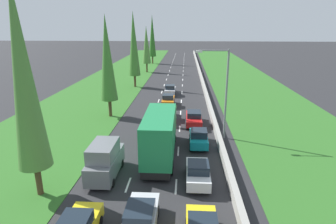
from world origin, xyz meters
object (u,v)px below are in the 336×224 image
(white_sedan_centre_lane, at_px, (166,113))
(poplar_tree_fifth, at_px, (152,36))
(poplar_tree_third, at_px, (134,44))
(silver_sedan_centre_lane, at_px, (140,219))
(grey_van_left_lane, at_px, (105,160))
(orange_hatchback_centre_lane, at_px, (168,100))
(poplar_tree_nearest, at_px, (23,76))
(silver_hatchback_centre_lane, at_px, (170,90))
(poplar_tree_second, at_px, (107,59))
(teal_hatchback_right_lane, at_px, (199,138))
(poplar_tree_fourth, at_px, (146,45))
(white_hatchback_right_lane, at_px, (198,173))
(green_box_truck_centre_lane, at_px, (160,134))
(street_light_mast, at_px, (223,88))
(red_sedan_right_lane, at_px, (194,118))

(white_sedan_centre_lane, relative_size, poplar_tree_fifth, 0.32)
(poplar_tree_fifth, bearing_deg, poplar_tree_third, -89.14)
(silver_sedan_centre_lane, bearing_deg, white_sedan_centre_lane, 89.91)
(grey_van_left_lane, bearing_deg, white_sedan_centre_lane, 75.69)
(orange_hatchback_centre_lane, bearing_deg, poplar_tree_nearest, -107.93)
(silver_hatchback_centre_lane, distance_m, poplar_tree_second, 15.36)
(teal_hatchback_right_lane, xyz_separation_m, poplar_tree_fourth, (-10.86, 44.24, 5.75))
(silver_sedan_centre_lane, bearing_deg, white_hatchback_right_lane, 57.66)
(green_box_truck_centre_lane, distance_m, poplar_tree_third, 30.80)
(silver_hatchback_centre_lane, bearing_deg, poplar_tree_fourth, 106.62)
(poplar_tree_fourth, bearing_deg, silver_hatchback_centre_lane, -73.38)
(poplar_tree_fifth, bearing_deg, silver_hatchback_centre_lane, -79.42)
(poplar_tree_nearest, distance_m, poplar_tree_third, 35.63)
(poplar_tree_fourth, bearing_deg, silver_sedan_centre_lane, -82.79)
(silver_hatchback_centre_lane, distance_m, street_light_mast, 20.02)
(red_sedan_right_lane, bearing_deg, teal_hatchback_right_lane, -87.25)
(silver_sedan_centre_lane, distance_m, white_sedan_centre_lane, 20.09)
(white_sedan_centre_lane, xyz_separation_m, poplar_tree_fifth, (-7.59, 52.65, 7.32))
(silver_sedan_centre_lane, distance_m, grey_van_left_lane, 6.91)
(grey_van_left_lane, bearing_deg, red_sedan_right_lane, 60.33)
(teal_hatchback_right_lane, xyz_separation_m, poplar_tree_third, (-10.78, 26.75, 7.04))
(silver_sedan_centre_lane, distance_m, teal_hatchback_right_lane, 12.68)
(green_box_truck_centre_lane, xyz_separation_m, poplar_tree_fifth, (-7.87, 63.22, 5.95))
(green_box_truck_centre_lane, relative_size, poplar_tree_fifth, 0.66)
(silver_hatchback_centre_lane, distance_m, poplar_tree_nearest, 31.34)
(poplar_tree_nearest, distance_m, street_light_mast, 17.71)
(red_sedan_right_lane, xyz_separation_m, poplar_tree_fifth, (-11.00, 54.52, 7.32))
(green_box_truck_centre_lane, bearing_deg, poplar_tree_nearest, -141.05)
(grey_van_left_lane, xyz_separation_m, street_light_mast, (9.68, 8.42, 3.83))
(poplar_tree_second, bearing_deg, white_hatchback_right_lane, -55.73)
(teal_hatchback_right_lane, distance_m, red_sedan_right_lane, 6.10)
(white_sedan_centre_lane, height_order, teal_hatchback_right_lane, teal_hatchback_right_lane)
(teal_hatchback_right_lane, bearing_deg, silver_sedan_centre_lane, -107.12)
(green_box_truck_centre_lane, distance_m, white_hatchback_right_lane, 5.34)
(silver_sedan_centre_lane, relative_size, poplar_tree_second, 0.36)
(street_light_mast, bearing_deg, red_sedan_right_lane, 123.90)
(green_box_truck_centre_lane, relative_size, grey_van_left_lane, 1.92)
(silver_hatchback_centre_lane, bearing_deg, poplar_tree_third, 138.89)
(silver_sedan_centre_lane, xyz_separation_m, grey_van_left_lane, (-3.59, 5.87, 0.59))
(orange_hatchback_centre_lane, bearing_deg, silver_hatchback_centre_lane, 90.66)
(silver_sedan_centre_lane, xyz_separation_m, silver_hatchback_centre_lane, (-0.10, 32.81, 0.02))
(orange_hatchback_centre_lane, bearing_deg, teal_hatchback_right_lane, -75.03)
(poplar_tree_fifth, bearing_deg, orange_hatchback_centre_lane, -80.81)
(poplar_tree_fourth, bearing_deg, orange_hatchback_centre_lane, -76.75)
(white_hatchback_right_lane, height_order, orange_hatchback_centre_lane, same)
(red_sedan_right_lane, distance_m, poplar_tree_third, 24.22)
(poplar_tree_fifth, height_order, street_light_mast, poplar_tree_fifth)
(orange_hatchback_centre_lane, relative_size, poplar_tree_fourth, 0.35)
(poplar_tree_third, bearing_deg, orange_hatchback_centre_lane, -61.06)
(poplar_tree_second, bearing_deg, green_box_truck_centre_lane, -56.69)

